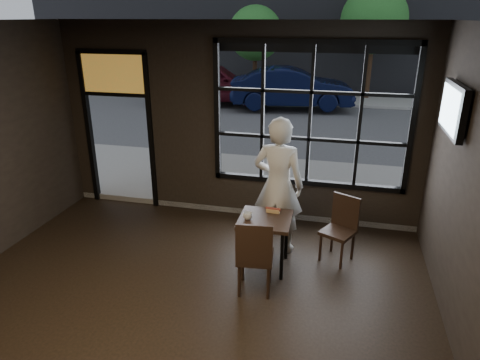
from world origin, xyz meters
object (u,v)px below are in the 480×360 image
(man, at_px, (278,186))
(chair_near, at_px, (255,254))
(cafe_table, at_px, (265,242))
(navy_car, at_px, (292,88))

(man, bearing_deg, chair_near, 90.15)
(cafe_table, bearing_deg, man, 80.26)
(cafe_table, height_order, chair_near, chair_near)
(cafe_table, distance_m, navy_car, 10.55)
(cafe_table, relative_size, chair_near, 0.74)
(cafe_table, distance_m, man, 0.84)
(cafe_table, height_order, man, man)
(man, bearing_deg, navy_car, -78.75)
(navy_car, bearing_deg, chair_near, 175.37)
(chair_near, bearing_deg, cafe_table, -98.31)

